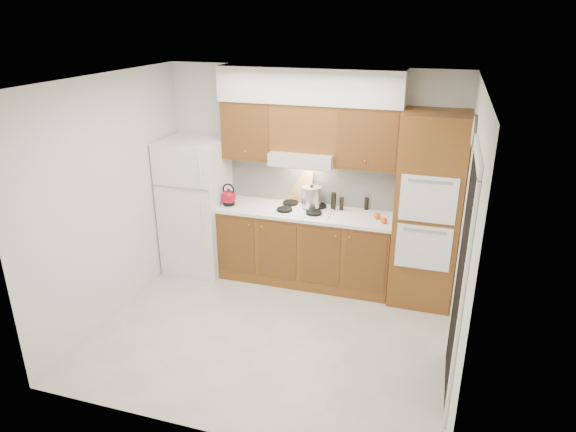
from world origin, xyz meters
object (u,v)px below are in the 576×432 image
at_px(oven_cabinet, 428,211).
at_px(kettle, 229,197).
at_px(stock_pot, 311,197).
at_px(fridge, 196,206).

distance_m(oven_cabinet, kettle, 2.37).
relative_size(kettle, stock_pot, 0.76).
relative_size(oven_cabinet, stock_pot, 9.11).
height_order(kettle, stock_pot, stock_pot).
bearing_deg(oven_cabinet, kettle, -178.15).
xyz_separation_m(oven_cabinet, stock_pot, (-1.37, 0.10, -0.01)).
xyz_separation_m(fridge, stock_pot, (1.48, 0.14, 0.23)).
distance_m(fridge, kettle, 0.51).
relative_size(fridge, oven_cabinet, 0.78).
xyz_separation_m(kettle, stock_pot, (1.00, 0.18, 0.05)).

